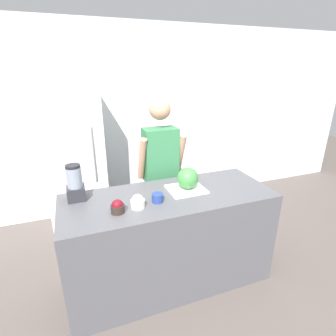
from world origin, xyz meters
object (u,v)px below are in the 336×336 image
object	(u,v)px
bowl_small_blue	(158,198)
watermelon	(188,178)
person	(161,174)
bowl_cherries	(118,207)
blender	(75,184)
bowl_cream	(138,202)
refrigerator	(75,162)

from	to	relation	value
bowl_small_blue	watermelon	bearing A→B (deg)	21.19
person	bowl_cherries	bearing A→B (deg)	-129.59
blender	bowl_cream	bearing A→B (deg)	-34.93
refrigerator	person	size ratio (longest dim) A/B	1.05
bowl_cream	blender	world-z (taller)	blender
blender	watermelon	bearing A→B (deg)	-8.98
watermelon	bowl_cherries	size ratio (longest dim) A/B	1.80
watermelon	bowl_cream	distance (m)	0.55
bowl_small_blue	blender	xyz separation A→B (m)	(-0.65, 0.29, 0.11)
person	bowl_cream	xyz separation A→B (m)	(-0.44, -0.72, 0.09)
refrigerator	bowl_cream	size ratio (longest dim) A/B	15.33
person	bowl_small_blue	xyz separation A→B (m)	(-0.26, -0.68, 0.07)
refrigerator	bowl_cherries	xyz separation A→B (m)	(0.27, -1.45, 0.08)
watermelon	bowl_small_blue	size ratio (longest dim) A/B	2.05
refrigerator	person	world-z (taller)	refrigerator
bowl_cherries	blender	xyz separation A→B (m)	(-0.30, 0.35, 0.10)
refrigerator	watermelon	bearing A→B (deg)	-52.56
bowl_cherries	bowl_cream	size ratio (longest dim) A/B	0.93
bowl_cream	bowl_small_blue	size ratio (longest dim) A/B	1.21
bowl_cherries	person	bearing A→B (deg)	50.41
person	bowl_cherries	world-z (taller)	person
refrigerator	bowl_small_blue	distance (m)	1.53
watermelon	bowl_cherries	bearing A→B (deg)	-164.45
person	bowl_cherries	size ratio (longest dim) A/B	15.57
refrigerator	bowl_small_blue	bearing A→B (deg)	-65.79
bowl_cherries	blender	bearing A→B (deg)	130.28
person	watermelon	world-z (taller)	person
bowl_cherries	blender	world-z (taller)	blender
bowl_cherries	blender	distance (m)	0.47
bowl_small_blue	bowl_cherries	bearing A→B (deg)	-170.20
refrigerator	bowl_cherries	bearing A→B (deg)	-79.29
bowl_cherries	blender	size ratio (longest dim) A/B	0.35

